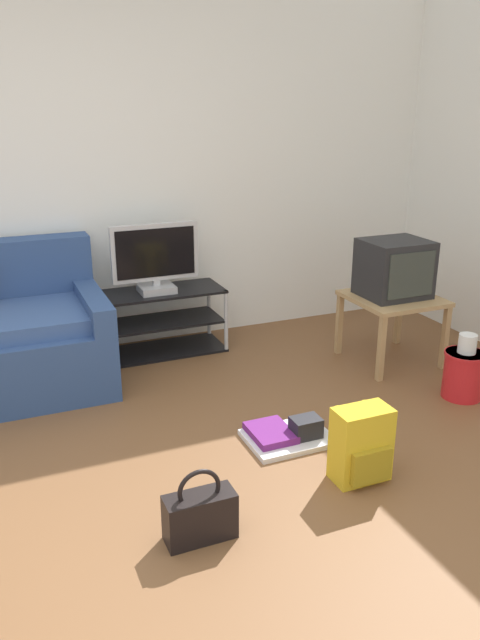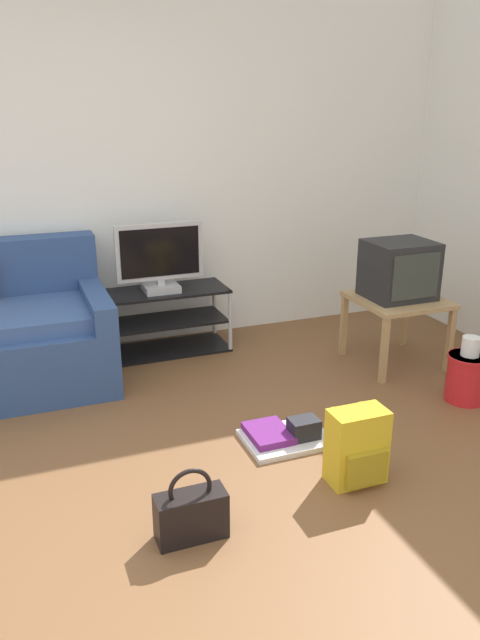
# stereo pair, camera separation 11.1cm
# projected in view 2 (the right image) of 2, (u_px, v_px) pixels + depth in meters

# --- Properties ---
(ground_plane) EXTENTS (9.00, 9.80, 0.02)m
(ground_plane) POSITION_uv_depth(u_px,v_px,m) (143.00, 553.00, 2.61)
(ground_plane) COLOR brown
(wall_back) EXTENTS (9.00, 0.10, 2.70)m
(wall_back) POSITION_uv_depth(u_px,v_px,m) (54.00, 166.00, 4.31)
(wall_back) COLOR white
(wall_back) RESTS_ON ground_plane
(tv_stand) EXTENTS (0.97, 0.40, 0.47)m
(tv_stand) POSITION_uv_depth(u_px,v_px,m) (162.00, 321.00, 4.61)
(tv_stand) COLOR black
(tv_stand) RESTS_ON ground_plane
(flat_tv) EXTENTS (0.63, 0.22, 0.49)m
(flat_tv) POSITION_uv_depth(u_px,v_px,m) (160.00, 258.00, 4.43)
(flat_tv) COLOR #B2B2B7
(flat_tv) RESTS_ON tv_stand
(side_table) EXTENTS (0.59, 0.59, 0.48)m
(side_table) POSITION_uv_depth(u_px,v_px,m) (397.00, 307.00, 4.35)
(side_table) COLOR tan
(side_table) RESTS_ON ground_plane
(crt_tv) EXTENTS (0.44, 0.39, 0.39)m
(crt_tv) POSITION_uv_depth(u_px,v_px,m) (399.00, 270.00, 4.28)
(crt_tv) COLOR #232326
(crt_tv) RESTS_ON side_table
(backpack) EXTENTS (0.28, 0.23, 0.38)m
(backpack) POSITION_uv_depth(u_px,v_px,m) (357.00, 447.00, 3.03)
(backpack) COLOR gold
(backpack) RESTS_ON ground_plane
(handbag) EXTENTS (0.30, 0.13, 0.34)m
(handbag) POSITION_uv_depth(u_px,v_px,m) (191.00, 514.00, 2.65)
(handbag) COLOR black
(handbag) RESTS_ON ground_plane
(cleaning_bucket) EXTENTS (0.26, 0.26, 0.42)m
(cleaning_bucket) POSITION_uv_depth(u_px,v_px,m) (467.00, 374.00, 3.86)
(cleaning_bucket) COLOR red
(cleaning_bucket) RESTS_ON ground_plane
(floor_tray) EXTENTS (0.46, 0.35, 0.14)m
(floor_tray) POSITION_uv_depth(u_px,v_px,m) (286.00, 435.00, 3.43)
(floor_tray) COLOR silver
(floor_tray) RESTS_ON ground_plane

